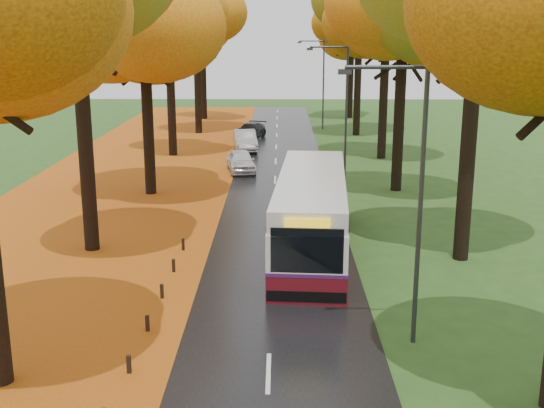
{
  "coord_description": "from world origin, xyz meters",
  "views": [
    {
      "loc": [
        0.29,
        -10.36,
        8.86
      ],
      "look_at": [
        0.0,
        14.06,
        2.6
      ],
      "focal_mm": 45.0,
      "sensor_mm": 36.0,
      "label": 1
    }
  ],
  "objects_px": {
    "car_white": "(241,161)",
    "streetlamp_mid": "(342,102)",
    "bus": "(311,211)",
    "car_silver": "(245,140)",
    "streetlamp_far": "(321,77)",
    "car_dark": "(250,131)",
    "streetlamp_near": "(412,185)"
  },
  "relations": [
    {
      "from": "bus",
      "to": "car_dark",
      "type": "height_order",
      "value": "bus"
    },
    {
      "from": "streetlamp_far",
      "to": "car_white",
      "type": "xyz_separation_m",
      "value": [
        -6.16,
        -19.53,
        -3.99
      ]
    },
    {
      "from": "streetlamp_far",
      "to": "bus",
      "type": "relative_size",
      "value": 0.66
    },
    {
      "from": "bus",
      "to": "car_silver",
      "type": "height_order",
      "value": "bus"
    },
    {
      "from": "streetlamp_mid",
      "to": "bus",
      "type": "bearing_deg",
      "value": -99.91
    },
    {
      "from": "streetlamp_near",
      "to": "bus",
      "type": "bearing_deg",
      "value": 105.63
    },
    {
      "from": "streetlamp_near",
      "to": "bus",
      "type": "relative_size",
      "value": 0.66
    },
    {
      "from": "streetlamp_mid",
      "to": "bus",
      "type": "distance_m",
      "value": 14.08
    },
    {
      "from": "bus",
      "to": "car_dark",
      "type": "distance_m",
      "value": 29.85
    },
    {
      "from": "car_silver",
      "to": "car_dark",
      "type": "bearing_deg",
      "value": 80.71
    },
    {
      "from": "car_dark",
      "to": "streetlamp_near",
      "type": "bearing_deg",
      "value": -64.47
    },
    {
      "from": "bus",
      "to": "car_white",
      "type": "distance_m",
      "value": 16.49
    },
    {
      "from": "streetlamp_mid",
      "to": "streetlamp_near",
      "type": "bearing_deg",
      "value": -90.0
    },
    {
      "from": "streetlamp_near",
      "to": "bus",
      "type": "height_order",
      "value": "streetlamp_near"
    },
    {
      "from": "car_silver",
      "to": "streetlamp_mid",
      "type": "bearing_deg",
      "value": -66.68
    },
    {
      "from": "streetlamp_far",
      "to": "bus",
      "type": "distance_m",
      "value": 35.75
    },
    {
      "from": "streetlamp_near",
      "to": "streetlamp_far",
      "type": "bearing_deg",
      "value": 90.0
    },
    {
      "from": "streetlamp_near",
      "to": "car_dark",
      "type": "bearing_deg",
      "value": 99.18
    },
    {
      "from": "streetlamp_near",
      "to": "car_dark",
      "type": "xyz_separation_m",
      "value": [
        -6.15,
        38.05,
        -4.03
      ]
    },
    {
      "from": "bus",
      "to": "car_white",
      "type": "bearing_deg",
      "value": 107.32
    },
    {
      "from": "car_silver",
      "to": "car_dark",
      "type": "xyz_separation_m",
      "value": [
        0.15,
        5.62,
        -0.11
      ]
    },
    {
      "from": "car_dark",
      "to": "car_silver",
      "type": "bearing_deg",
      "value": -75.14
    },
    {
      "from": "streetlamp_far",
      "to": "car_silver",
      "type": "relative_size",
      "value": 1.76
    },
    {
      "from": "car_silver",
      "to": "streetlamp_near",
      "type": "bearing_deg",
      "value": -86.81
    },
    {
      "from": "car_dark",
      "to": "streetlamp_mid",
      "type": "bearing_deg",
      "value": -52.68
    },
    {
      "from": "streetlamp_far",
      "to": "car_white",
      "type": "distance_m",
      "value": 20.86
    },
    {
      "from": "car_white",
      "to": "car_silver",
      "type": "xyz_separation_m",
      "value": [
        -0.14,
        7.96,
        0.07
      ]
    },
    {
      "from": "car_white",
      "to": "streetlamp_mid",
      "type": "bearing_deg",
      "value": -31.4
    },
    {
      "from": "car_white",
      "to": "car_dark",
      "type": "distance_m",
      "value": 13.58
    },
    {
      "from": "streetlamp_far",
      "to": "bus",
      "type": "height_order",
      "value": "streetlamp_far"
    },
    {
      "from": "streetlamp_near",
      "to": "car_white",
      "type": "height_order",
      "value": "streetlamp_near"
    },
    {
      "from": "streetlamp_mid",
      "to": "car_dark",
      "type": "xyz_separation_m",
      "value": [
        -6.15,
        16.05,
        -4.03
      ]
    }
  ]
}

